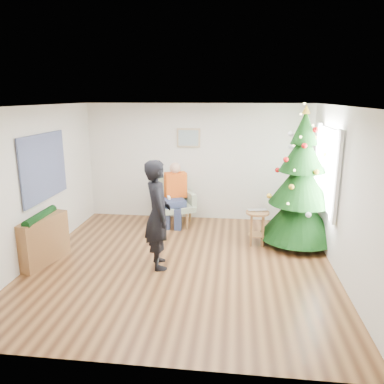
# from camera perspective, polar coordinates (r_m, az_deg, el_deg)

# --- Properties ---
(floor) EXTENTS (5.00, 5.00, 0.00)m
(floor) POSITION_cam_1_polar(r_m,az_deg,el_deg) (6.44, -1.54, -10.83)
(floor) COLOR brown
(floor) RESTS_ON ground
(ceiling) EXTENTS (5.00, 5.00, 0.00)m
(ceiling) POSITION_cam_1_polar(r_m,az_deg,el_deg) (5.83, -1.72, 12.96)
(ceiling) COLOR white
(ceiling) RESTS_ON wall_back
(wall_back) EXTENTS (5.00, 0.00, 5.00)m
(wall_back) POSITION_cam_1_polar(r_m,az_deg,el_deg) (8.43, 0.85, 4.54)
(wall_back) COLOR silver
(wall_back) RESTS_ON floor
(wall_front) EXTENTS (5.00, 0.00, 5.00)m
(wall_front) POSITION_cam_1_polar(r_m,az_deg,el_deg) (3.67, -7.38, -8.95)
(wall_front) COLOR silver
(wall_front) RESTS_ON floor
(wall_left) EXTENTS (0.00, 5.00, 5.00)m
(wall_left) POSITION_cam_1_polar(r_m,az_deg,el_deg) (6.82, -22.88, 1.02)
(wall_left) COLOR silver
(wall_left) RESTS_ON floor
(wall_right) EXTENTS (0.00, 5.00, 5.00)m
(wall_right) POSITION_cam_1_polar(r_m,az_deg,el_deg) (6.16, 22.03, -0.24)
(wall_right) COLOR silver
(wall_right) RESTS_ON floor
(window_panel) EXTENTS (0.04, 1.30, 1.40)m
(window_panel) POSITION_cam_1_polar(r_m,az_deg,el_deg) (7.06, 19.91, 3.38)
(window_panel) COLOR white
(window_panel) RESTS_ON wall_right
(curtains) EXTENTS (0.05, 1.75, 1.50)m
(curtains) POSITION_cam_1_polar(r_m,az_deg,el_deg) (7.06, 19.67, 3.39)
(curtains) COLOR white
(curtains) RESTS_ON wall_right
(christmas_tree) EXTENTS (1.44, 1.44, 2.60)m
(christmas_tree) POSITION_cam_1_polar(r_m,az_deg,el_deg) (7.18, 16.24, 1.15)
(christmas_tree) COLOR #3F2816
(christmas_tree) RESTS_ON floor
(stool) EXTENTS (0.44, 0.44, 0.65)m
(stool) POSITION_cam_1_polar(r_m,az_deg,el_deg) (7.20, 9.87, -5.40)
(stool) COLOR brown
(stool) RESTS_ON floor
(laptop) EXTENTS (0.40, 0.31, 0.03)m
(laptop) POSITION_cam_1_polar(r_m,az_deg,el_deg) (7.09, 9.99, -2.85)
(laptop) COLOR silver
(laptop) RESTS_ON stool
(armchair) EXTENTS (1.02, 1.00, 1.04)m
(armchair) POSITION_cam_1_polar(r_m,az_deg,el_deg) (8.23, -2.80, -2.25)
(armchair) COLOR gray
(armchair) RESTS_ON floor
(seated_person) EXTENTS (0.59, 0.75, 1.36)m
(seated_person) POSITION_cam_1_polar(r_m,az_deg,el_deg) (8.09, -2.69, -0.22)
(seated_person) COLOR navy
(seated_person) RESTS_ON armchair
(standing_man) EXTENTS (0.63, 0.76, 1.79)m
(standing_man) POSITION_cam_1_polar(r_m,az_deg,el_deg) (6.06, -5.23, -3.44)
(standing_man) COLOR black
(standing_man) RESTS_ON floor
(game_controller) EXTENTS (0.08, 0.13, 0.04)m
(game_controller) POSITION_cam_1_polar(r_m,az_deg,el_deg) (5.91, -3.55, -0.86)
(game_controller) COLOR white
(game_controller) RESTS_ON standing_man
(console) EXTENTS (0.52, 1.04, 0.80)m
(console) POSITION_cam_1_polar(r_m,az_deg,el_deg) (6.81, -21.81, -6.84)
(console) COLOR brown
(console) RESTS_ON floor
(garland) EXTENTS (0.14, 0.90, 0.14)m
(garland) POSITION_cam_1_polar(r_m,az_deg,el_deg) (6.67, -22.14, -3.47)
(garland) COLOR black
(garland) RESTS_ON console
(tapestry) EXTENTS (0.03, 1.50, 1.15)m
(tapestry) POSITION_cam_1_polar(r_m,az_deg,el_deg) (7.01, -21.61, 3.57)
(tapestry) COLOR black
(tapestry) RESTS_ON wall_left
(framed_picture) EXTENTS (0.52, 0.05, 0.42)m
(framed_picture) POSITION_cam_1_polar(r_m,az_deg,el_deg) (8.34, -0.54, 8.25)
(framed_picture) COLOR tan
(framed_picture) RESTS_ON wall_back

